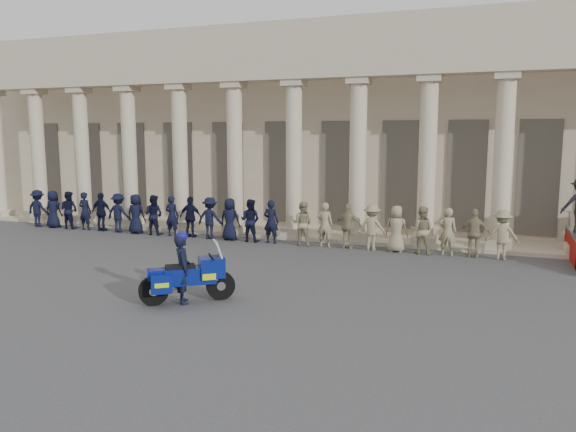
# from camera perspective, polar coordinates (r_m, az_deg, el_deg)

# --- Properties ---
(ground) EXTENTS (90.00, 90.00, 0.00)m
(ground) POSITION_cam_1_polar(r_m,az_deg,el_deg) (15.13, -5.06, -7.75)
(ground) COLOR #404043
(ground) RESTS_ON ground
(building) EXTENTS (40.00, 12.50, 9.00)m
(building) POSITION_cam_1_polar(r_m,az_deg,el_deg) (28.58, 7.72, 8.88)
(building) COLOR #BEAB8F
(building) RESTS_ON ground
(officer_rank) EXTENTS (20.97, 0.64, 1.68)m
(officer_rank) POSITION_cam_1_polar(r_m,az_deg,el_deg) (22.39, -5.82, -0.34)
(officer_rank) COLOR black
(officer_rank) RESTS_ON ground
(motorcycle) EXTENTS (2.01, 1.73, 1.54)m
(motorcycle) POSITION_cam_1_polar(r_m,az_deg,el_deg) (14.27, -10.10, -6.05)
(motorcycle) COLOR black
(motorcycle) RESTS_ON ground
(rider) EXTENTS (0.72, 0.76, 1.83)m
(rider) POSITION_cam_1_polar(r_m,az_deg,el_deg) (14.20, -10.66, -5.15)
(rider) COLOR black
(rider) RESTS_ON ground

